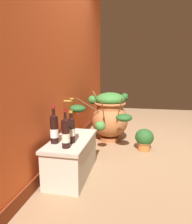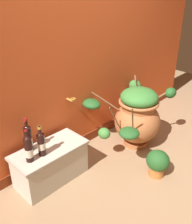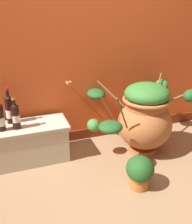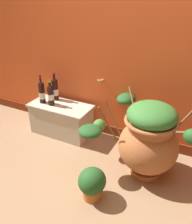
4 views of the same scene
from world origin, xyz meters
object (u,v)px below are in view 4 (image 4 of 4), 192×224
Objects in this scene: wine_bottle_middle at (55,88)px; potted_shrub at (92,183)px; terracotta_urn at (148,137)px; wine_bottle_left at (51,94)px; wine_bottle_right at (42,92)px.

wine_bottle_middle reaches higher than potted_shrub.
terracotta_urn is 3.48× the size of wine_bottle_left.
wine_bottle_right is at bearing 171.87° from terracotta_urn.
wine_bottle_right is at bearing -121.73° from wine_bottle_middle.
wine_bottle_right is 1.15× the size of potted_shrub.
wine_bottle_middle is at bearing 106.58° from wine_bottle_left.
wine_bottle_middle is 1.03× the size of wine_bottle_right.
terracotta_urn is at bearing 59.26° from potted_shrub.
terracotta_urn is 3.60× the size of potted_shrub.
wine_bottle_right is (-1.36, 0.19, 0.12)m from terracotta_urn.
terracotta_urn is 3.05× the size of wine_bottle_middle.
wine_bottle_middle is 1.34m from potted_shrub.
wine_bottle_left is at bearing -73.42° from wine_bottle_middle.
wine_bottle_middle is at bearing 58.27° from wine_bottle_right.
wine_bottle_right is (-0.13, 0.00, 0.00)m from wine_bottle_left.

